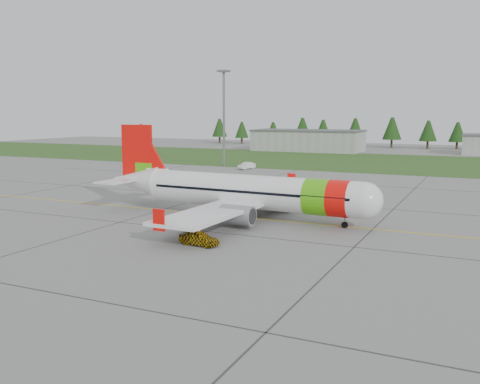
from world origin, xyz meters
The scene contains 9 objects.
ground centered at (0.00, 0.00, 0.00)m, with size 320.00×320.00×0.00m, color gray.
aircraft centered at (-3.98, 7.85, 2.91)m, with size 33.30×30.63×10.09m.
follow_me_car centered at (-2.51, -5.05, 1.87)m, with size 1.50×1.27×3.73m, color #E5AD0C.
service_van centered at (-25.05, 54.44, 2.17)m, with size 1.51×1.43×4.34m, color silver.
grass_strip centered at (0.00, 82.00, 0.01)m, with size 320.00×50.00×0.03m, color #30561E.
taxi_guideline centered at (0.00, 8.00, 0.01)m, with size 120.00×0.25×0.02m, color gold.
hangar_west centered at (-30.00, 110.00, 3.00)m, with size 32.00×14.00×6.00m, color #A8A8A3.
floodlight_mast centered at (-32.00, 58.00, 10.00)m, with size 0.50×0.50×20.00m, color slate.
treeline centered at (0.00, 138.00, 5.00)m, with size 160.00×8.00×10.00m, color #1C3F14, non-canonical shape.
Camera 1 is at (20.18, -44.85, 11.54)m, focal length 40.00 mm.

